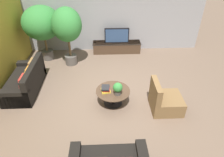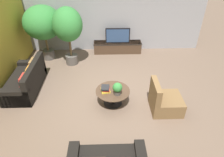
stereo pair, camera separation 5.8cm
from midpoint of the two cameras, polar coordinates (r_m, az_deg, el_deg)
ground_plane at (r=5.85m, az=0.25°, el=-5.44°), size 24.00×24.00×0.00m
back_wall_stone at (r=8.07m, az=-0.55°, el=18.20°), size 7.40×0.12×3.00m
media_console at (r=8.24m, az=1.78°, el=9.01°), size 1.93×0.50×0.42m
television at (r=8.04m, az=1.84°, el=12.16°), size 0.96×0.13×0.59m
coffee_table at (r=5.47m, az=0.54°, el=-4.59°), size 0.93×0.93×0.44m
couch_by_wall at (r=6.54m, az=-23.05°, el=-0.62°), size 0.84×1.75×0.84m
armchair_wicker at (r=5.49m, az=15.01°, el=-6.35°), size 0.80×0.76×0.86m
potted_palm_tall at (r=7.67m, az=-18.94°, el=14.64°), size 1.35×1.35×2.02m
potted_palm_corner at (r=7.05m, az=-12.30°, el=14.31°), size 1.01×1.01×2.07m
potted_plant_tabletop at (r=5.15m, az=1.89°, el=-2.84°), size 0.25×0.25×0.35m
book_stack at (r=5.33m, az=-1.57°, el=-3.02°), size 0.27×0.28×0.13m
remote_black at (r=5.44m, az=1.59°, el=-2.91°), size 0.15×0.14×0.02m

